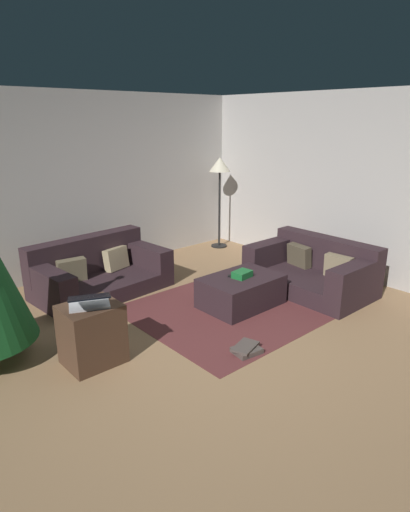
% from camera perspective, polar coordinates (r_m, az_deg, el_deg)
% --- Properties ---
extents(ground_plane, '(6.40, 6.40, 0.00)m').
position_cam_1_polar(ground_plane, '(4.37, 0.50, -12.99)').
color(ground_plane, '#93704C').
extents(rear_partition, '(6.40, 0.12, 2.60)m').
position_cam_1_polar(rear_partition, '(6.51, -18.49, 8.60)').
color(rear_partition, '#BCB7B2').
rests_on(rear_partition, ground_plane).
extents(corner_partition, '(0.12, 6.40, 2.60)m').
position_cam_1_polar(corner_partition, '(6.37, 22.25, 8.02)').
color(corner_partition, '#B5B0AB').
rests_on(corner_partition, ground_plane).
extents(couch_left, '(1.77, 1.09, 0.70)m').
position_cam_1_polar(couch_left, '(5.99, -13.94, -2.02)').
color(couch_left, '#2D1E23').
rests_on(couch_left, ground_plane).
extents(couch_right, '(0.99, 1.59, 0.67)m').
position_cam_1_polar(couch_right, '(6.05, 14.11, -1.82)').
color(couch_right, '#2D1E23').
rests_on(couch_right, ground_plane).
extents(ottoman, '(0.97, 0.66, 0.38)m').
position_cam_1_polar(ottoman, '(5.39, 4.75, -4.61)').
color(ottoman, '#2D1E23').
rests_on(ottoman, ground_plane).
extents(gift_box, '(0.25, 0.19, 0.08)m').
position_cam_1_polar(gift_box, '(5.30, 4.90, -2.40)').
color(gift_box, '#19662D').
rests_on(gift_box, ottoman).
extents(tv_remote, '(0.13, 0.16, 0.02)m').
position_cam_1_polar(tv_remote, '(5.30, 3.89, -2.69)').
color(tv_remote, black).
rests_on(tv_remote, ottoman).
extents(side_table, '(0.52, 0.44, 0.59)m').
position_cam_1_polar(side_table, '(4.27, -14.61, -9.89)').
color(side_table, '#4C3323').
rests_on(side_table, ground_plane).
extents(laptop, '(0.50, 0.53, 0.18)m').
position_cam_1_polar(laptop, '(4.07, -14.94, -5.83)').
color(laptop, silver).
rests_on(laptop, side_table).
extents(book_stack, '(0.33, 0.27, 0.08)m').
position_cam_1_polar(book_stack, '(4.43, 5.44, -12.08)').
color(book_stack, '#4C423D').
rests_on(book_stack, ground_plane).
extents(corner_lamp, '(0.36, 0.36, 1.59)m').
position_cam_1_polar(corner_lamp, '(7.61, 1.95, 11.05)').
color(corner_lamp, black).
rests_on(corner_lamp, ground_plane).
extents(area_rug, '(2.60, 2.00, 0.01)m').
position_cam_1_polar(area_rug, '(5.47, 4.70, -6.41)').
color(area_rug, '#5C2A2A').
rests_on(area_rug, ground_plane).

